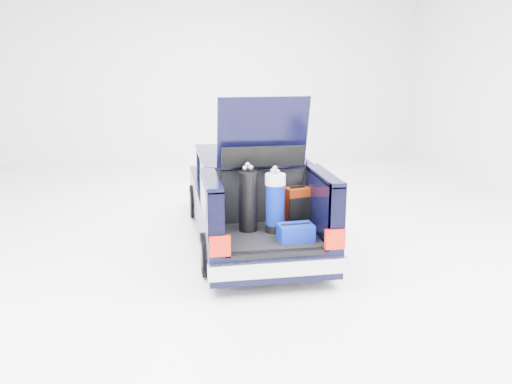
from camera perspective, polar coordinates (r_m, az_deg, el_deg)
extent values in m
plane|color=white|center=(9.07, -0.54, -5.05)|extent=(14.00, 14.00, 0.00)
cube|color=black|center=(9.53, -1.18, -0.92)|extent=(1.75, 3.00, 0.70)
cube|color=black|center=(11.06, -2.41, 0.72)|extent=(1.70, 0.30, 0.50)
cube|color=#B2B2BA|center=(11.22, -2.50, 0.54)|extent=(1.72, 0.10, 0.22)
cube|color=black|center=(8.90, -0.72, 2.08)|extent=(1.55, 1.95, 0.54)
cube|color=black|center=(8.85, -0.72, 3.91)|extent=(1.62, 2.05, 0.06)
cube|color=black|center=(7.57, 1.30, -6.31)|extent=(1.75, 1.30, 0.40)
cube|color=black|center=(7.51, 1.28, -4.65)|extent=(1.32, 1.18, 0.05)
cube|color=black|center=(7.26, -4.68, -2.05)|extent=(0.20, 1.30, 0.85)
cube|color=black|center=(7.55, 7.11, -1.47)|extent=(0.20, 1.30, 0.85)
cube|color=black|center=(7.15, -4.75, 1.29)|extent=(0.20, 1.30, 0.06)
cube|color=black|center=(7.44, 7.22, 1.75)|extent=(0.20, 1.30, 0.06)
cube|color=black|center=(7.95, 0.47, -0.56)|extent=(1.36, 0.08, 0.84)
cube|color=#B2B2BA|center=(6.94, 2.40, -8.05)|extent=(1.80, 0.12, 0.20)
cube|color=#A31306|center=(6.73, -3.82, -5.69)|extent=(0.26, 0.07, 0.26)
cube|color=#A31306|center=(7.02, 8.32, -4.93)|extent=(0.26, 0.07, 0.26)
cube|color=black|center=(6.90, 2.35, -6.59)|extent=(1.20, 0.06, 0.06)
cube|color=black|center=(7.59, 0.72, 6.34)|extent=(1.28, 0.33, 1.03)
cube|color=black|center=(7.61, 0.66, 7.43)|extent=(0.95, 0.17, 0.54)
cylinder|color=black|center=(10.27, -6.38, -0.98)|extent=(0.20, 0.62, 0.62)
cylinder|color=slate|center=(10.27, -6.38, -0.98)|extent=(0.23, 0.36, 0.36)
cylinder|color=black|center=(10.49, 2.59, -0.57)|extent=(0.20, 0.62, 0.62)
cylinder|color=slate|center=(10.49, 2.59, -0.57)|extent=(0.23, 0.36, 0.36)
cylinder|color=black|center=(7.61, -5.02, -6.55)|extent=(0.20, 0.62, 0.62)
cylinder|color=slate|center=(7.61, -5.02, -6.55)|extent=(0.23, 0.36, 0.36)
cylinder|color=black|center=(7.91, 6.96, -5.79)|extent=(0.20, 0.62, 0.62)
cylinder|color=slate|center=(7.91, 6.96, -5.79)|extent=(0.23, 0.36, 0.36)
cube|color=#661903|center=(7.87, 4.35, -1.49)|extent=(0.39, 0.29, 0.55)
cube|color=black|center=(7.80, 4.39, 0.56)|extent=(0.23, 0.10, 0.03)
cube|color=black|center=(7.79, 4.53, -2.09)|extent=(0.36, 0.10, 0.42)
cylinder|color=black|center=(7.54, -0.83, -0.97)|extent=(0.33, 0.34, 0.86)
cube|color=white|center=(7.63, -0.96, -0.53)|extent=(0.10, 0.05, 0.31)
sphere|color=#99999E|center=(7.44, -1.17, 2.54)|extent=(0.07, 0.07, 0.07)
sphere|color=#99999E|center=(7.40, -0.57, 2.63)|extent=(0.07, 0.07, 0.07)
cylinder|color=black|center=(7.60, 2.00, -3.79)|extent=(0.30, 0.30, 0.11)
cylinder|color=navy|center=(7.50, 2.02, -1.30)|extent=(0.28, 0.28, 0.59)
cylinder|color=white|center=(7.41, 2.05, 1.33)|extent=(0.30, 0.30, 0.15)
sphere|color=#99999E|center=(7.41, 2.27, 2.19)|extent=(0.07, 0.07, 0.07)
sphere|color=#99999E|center=(7.42, 1.99, 2.54)|extent=(0.07, 0.07, 0.07)
cube|color=navy|center=(7.25, 4.20, -4.26)|extent=(0.48, 0.33, 0.22)
cylinder|color=black|center=(7.21, 4.21, -3.36)|extent=(0.40, 0.05, 0.02)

